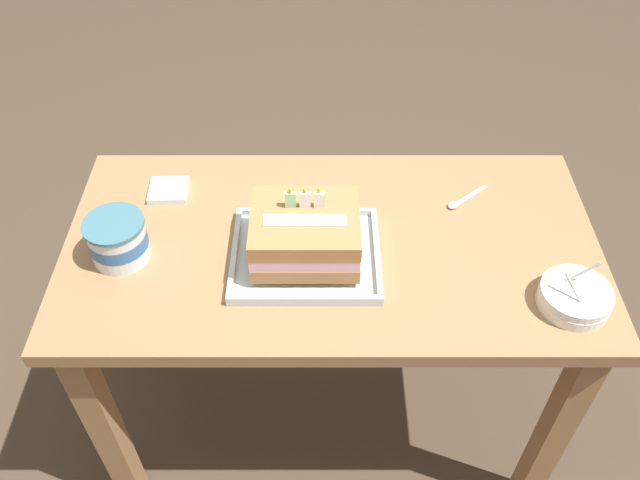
{
  "coord_description": "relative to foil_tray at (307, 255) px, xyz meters",
  "views": [
    {
      "loc": [
        -0.03,
        -1.03,
        1.84
      ],
      "look_at": [
        -0.03,
        -0.02,
        0.81
      ],
      "focal_mm": 36.69,
      "sensor_mm": 36.0,
      "label": 1
    }
  ],
  "objects": [
    {
      "name": "ground_plane",
      "position": [
        0.06,
        0.05,
        -0.78
      ],
      "size": [
        8.0,
        8.0,
        0.0
      ],
      "primitive_type": "plane",
      "color": "#4C3D2D"
    },
    {
      "name": "dining_table",
      "position": [
        0.06,
        0.05,
        -0.13
      ],
      "size": [
        1.21,
        0.62,
        0.78
      ],
      "color": "#9E754C",
      "rests_on": "ground_plane"
    },
    {
      "name": "foil_tray",
      "position": [
        0.0,
        0.0,
        0.0
      ],
      "size": [
        0.32,
        0.27,
        0.02
      ],
      "color": "silver",
      "rests_on": "dining_table"
    },
    {
      "name": "bowl_stack",
      "position": [
        0.55,
        -0.13,
        0.02
      ],
      "size": [
        0.15,
        0.15,
        0.11
      ],
      "color": "white",
      "rests_on": "dining_table"
    },
    {
      "name": "serving_spoon_near_tray",
      "position": [
        0.36,
        0.18,
        -0.0
      ],
      "size": [
        0.11,
        0.09,
        0.01
      ],
      "color": "silver",
      "rests_on": "dining_table"
    },
    {
      "name": "birthday_cake",
      "position": [
        0.0,
        0.0,
        0.07
      ],
      "size": [
        0.23,
        0.19,
        0.15
      ],
      "color": "#B97D4A",
      "rests_on": "foil_tray"
    },
    {
      "name": "ice_cream_tub",
      "position": [
        -0.41,
        0.01,
        0.04
      ],
      "size": [
        0.13,
        0.13,
        0.1
      ],
      "color": "white",
      "rests_on": "dining_table"
    },
    {
      "name": "napkin_pile",
      "position": [
        -0.34,
        0.22,
        0.0
      ],
      "size": [
        0.1,
        0.09,
        0.01
      ],
      "color": "white",
      "rests_on": "dining_table"
    }
  ]
}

